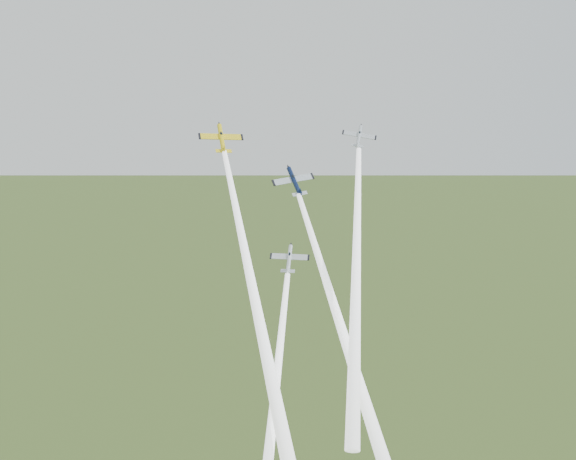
# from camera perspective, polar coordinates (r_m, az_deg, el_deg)

# --- Properties ---
(plane_yellow) EXTENTS (10.07, 9.19, 7.49)m
(plane_yellow) POSITION_cam_1_polar(r_m,az_deg,el_deg) (139.36, -5.27, 7.21)
(plane_yellow) COLOR yellow
(smoke_trail_yellow) EXTENTS (14.36, 43.09, 45.04)m
(smoke_trail_yellow) POSITION_cam_1_polar(r_m,az_deg,el_deg) (120.84, -2.76, -4.92)
(smoke_trail_yellow) COLOR white
(plane_navy) EXTENTS (10.82, 9.07, 7.93)m
(plane_navy) POSITION_cam_1_polar(r_m,az_deg,el_deg) (138.84, 0.51, 3.87)
(plane_navy) COLOR #0D1A3C
(smoke_trail_navy) EXTENTS (15.80, 38.87, 41.25)m
(smoke_trail_navy) POSITION_cam_1_polar(r_m,az_deg,el_deg) (124.31, 4.15, -7.49)
(smoke_trail_navy) COLOR white
(plane_silver_right) EXTENTS (7.89, 6.06, 6.48)m
(plane_silver_right) POSITION_cam_1_polar(r_m,az_deg,el_deg) (140.87, 5.64, 7.38)
(plane_silver_right) COLOR silver
(smoke_trail_silver_right) EXTENTS (7.38, 41.78, 42.65)m
(smoke_trail_silver_right) POSITION_cam_1_polar(r_m,az_deg,el_deg) (122.46, 5.40, -3.99)
(smoke_trail_silver_right) COLOR white
(plane_silver_low) EXTENTS (7.95, 6.73, 5.93)m
(plane_silver_low) POSITION_cam_1_polar(r_m,az_deg,el_deg) (128.49, 0.10, -2.28)
(plane_silver_low) COLOR silver
(smoke_trail_silver_low) EXTENTS (9.17, 45.57, 46.66)m
(smoke_trail_silver_low) POSITION_cam_1_polar(r_m,az_deg,el_deg) (114.74, -1.53, -17.28)
(smoke_trail_silver_low) COLOR white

